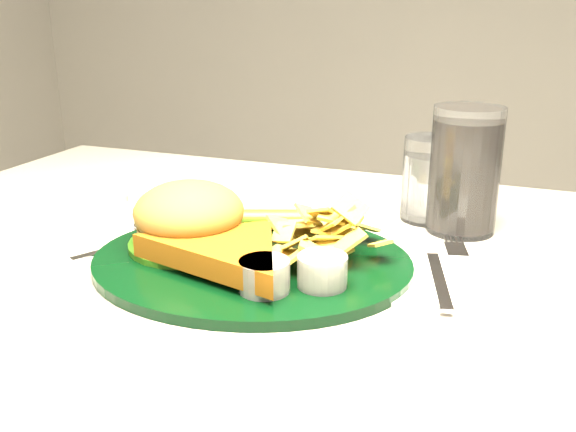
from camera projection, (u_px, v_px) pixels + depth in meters
name	position (u px, v px, depth m)	size (l,w,h in m)	color
dinner_plate	(251.00, 233.00, 0.69)	(0.35, 0.29, 0.08)	black
water_glass	(430.00, 179.00, 0.83)	(0.07, 0.07, 0.11)	white
cola_glass	(464.00, 170.00, 0.78)	(0.08, 0.08, 0.16)	black
fork_napkin	(440.00, 276.00, 0.66)	(0.14, 0.18, 0.01)	silver
spoon	(120.00, 245.00, 0.74)	(0.04, 0.16, 0.01)	white
ramekin	(143.00, 190.00, 0.92)	(0.04, 0.04, 0.03)	white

